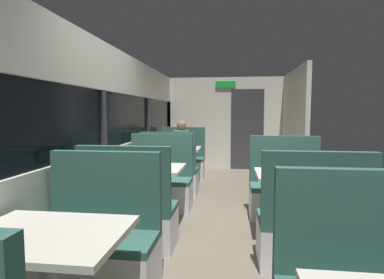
# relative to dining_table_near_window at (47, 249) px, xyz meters

# --- Properties ---
(ground_plane) EXTENTS (3.30, 9.20, 0.02)m
(ground_plane) POSITION_rel_dining_table_near_window_xyz_m (0.89, 2.09, -0.65)
(ground_plane) COLOR #665B4C
(carriage_window_panel_left) EXTENTS (0.09, 8.48, 2.30)m
(carriage_window_panel_left) POSITION_rel_dining_table_near_window_xyz_m (-0.56, 2.09, 0.47)
(carriage_window_panel_left) COLOR beige
(carriage_window_panel_left) RESTS_ON ground_plane
(carriage_end_bulkhead) EXTENTS (2.90, 0.11, 2.30)m
(carriage_end_bulkhead) POSITION_rel_dining_table_near_window_xyz_m (0.95, 6.28, 0.50)
(carriage_end_bulkhead) COLOR beige
(carriage_end_bulkhead) RESTS_ON ground_plane
(carriage_aisle_panel_right) EXTENTS (0.08, 2.40, 2.30)m
(carriage_aisle_panel_right) POSITION_rel_dining_table_near_window_xyz_m (2.34, 5.09, 0.51)
(carriage_aisle_panel_right) COLOR beige
(carriage_aisle_panel_right) RESTS_ON ground_plane
(dining_table_near_window) EXTENTS (0.90, 0.70, 0.74)m
(dining_table_near_window) POSITION_rel_dining_table_near_window_xyz_m (0.00, 0.00, 0.00)
(dining_table_near_window) COLOR #9E9EA3
(dining_table_near_window) RESTS_ON ground_plane
(bench_near_window_facing_entry) EXTENTS (0.95, 0.50, 1.10)m
(bench_near_window_facing_entry) POSITION_rel_dining_table_near_window_xyz_m (0.00, 0.70, -0.31)
(bench_near_window_facing_entry) COLOR silver
(bench_near_window_facing_entry) RESTS_ON ground_plane
(dining_table_mid_window) EXTENTS (0.90, 0.70, 0.74)m
(dining_table_mid_window) POSITION_rel_dining_table_near_window_xyz_m (0.00, 2.16, 0.00)
(dining_table_mid_window) COLOR #9E9EA3
(dining_table_mid_window) RESTS_ON ground_plane
(bench_mid_window_facing_end) EXTENTS (0.95, 0.50, 1.10)m
(bench_mid_window_facing_end) POSITION_rel_dining_table_near_window_xyz_m (0.00, 1.46, -0.31)
(bench_mid_window_facing_end) COLOR silver
(bench_mid_window_facing_end) RESTS_ON ground_plane
(bench_mid_window_facing_entry) EXTENTS (0.95, 0.50, 1.10)m
(bench_mid_window_facing_entry) POSITION_rel_dining_table_near_window_xyz_m (0.00, 2.86, -0.31)
(bench_mid_window_facing_entry) COLOR silver
(bench_mid_window_facing_entry) RESTS_ON ground_plane
(dining_table_far_window) EXTENTS (0.90, 0.70, 0.74)m
(dining_table_far_window) POSITION_rel_dining_table_near_window_xyz_m (0.00, 4.32, 0.00)
(dining_table_far_window) COLOR #9E9EA3
(dining_table_far_window) RESTS_ON ground_plane
(bench_far_window_facing_end) EXTENTS (0.95, 0.50, 1.10)m
(bench_far_window_facing_end) POSITION_rel_dining_table_near_window_xyz_m (0.00, 3.62, -0.31)
(bench_far_window_facing_end) COLOR silver
(bench_far_window_facing_end) RESTS_ON ground_plane
(bench_far_window_facing_entry) EXTENTS (0.95, 0.50, 1.10)m
(bench_far_window_facing_entry) POSITION_rel_dining_table_near_window_xyz_m (0.00, 5.02, -0.31)
(bench_far_window_facing_entry) COLOR silver
(bench_far_window_facing_entry) RESTS_ON ground_plane
(dining_table_rear_aisle) EXTENTS (0.90, 0.70, 0.74)m
(dining_table_rear_aisle) POSITION_rel_dining_table_near_window_xyz_m (1.79, 1.96, 0.00)
(dining_table_rear_aisle) COLOR #9E9EA3
(dining_table_rear_aisle) RESTS_ON ground_plane
(bench_rear_aisle_facing_end) EXTENTS (0.95, 0.50, 1.10)m
(bench_rear_aisle_facing_end) POSITION_rel_dining_table_near_window_xyz_m (1.79, 1.26, -0.31)
(bench_rear_aisle_facing_end) COLOR silver
(bench_rear_aisle_facing_end) RESTS_ON ground_plane
(bench_rear_aisle_facing_entry) EXTENTS (0.95, 0.50, 1.10)m
(bench_rear_aisle_facing_entry) POSITION_rel_dining_table_near_window_xyz_m (1.79, 2.66, -0.31)
(bench_rear_aisle_facing_entry) COLOR silver
(bench_rear_aisle_facing_entry) RESTS_ON ground_plane
(seated_passenger) EXTENTS (0.47, 0.55, 1.26)m
(seated_passenger) POSITION_rel_dining_table_near_window_xyz_m (0.00, 4.94, -0.10)
(seated_passenger) COLOR #26262D
(seated_passenger) RESTS_ON ground_plane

